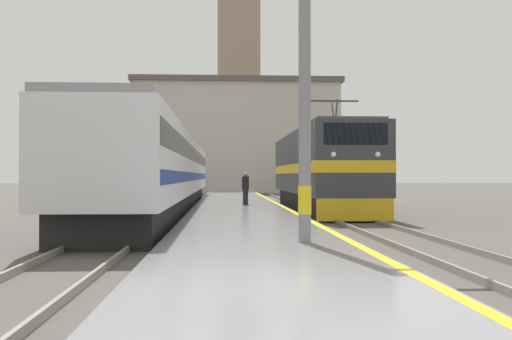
{
  "coord_description": "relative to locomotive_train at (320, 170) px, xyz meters",
  "views": [
    {
      "loc": [
        -0.77,
        -7.84,
        1.71
      ],
      "look_at": [
        1.13,
        26.57,
        2.04
      ],
      "focal_mm": 42.0,
      "sensor_mm": 36.0,
      "label": 1
    }
  ],
  "objects": [
    {
      "name": "platform",
      "position": [
        -3.95,
        3.82,
        -1.86
      ],
      "size": [
        4.24,
        140.0,
        0.3
      ],
      "color": "gray",
      "rests_on": "ground"
    },
    {
      "name": "passenger_train",
      "position": [
        -7.53,
        0.49,
        -0.01
      ],
      "size": [
        2.92,
        33.53,
        3.68
      ],
      "color": "black",
      "rests_on": "ground"
    },
    {
      "name": "person_on_platform",
      "position": [
        -3.63,
        0.06,
        -0.88
      ],
      "size": [
        0.34,
        0.34,
        1.58
      ],
      "color": "#23232D",
      "rests_on": "platform"
    },
    {
      "name": "rail_track_far",
      "position": [
        -7.53,
        3.82,
        -1.98
      ],
      "size": [
        2.83,
        140.0,
        0.16
      ],
      "color": "#514C47",
      "rests_on": "ground"
    },
    {
      "name": "catenary_mast",
      "position": [
        -2.85,
        -16.45,
        2.09
      ],
      "size": [
        3.29,
        0.28,
        7.54
      ],
      "color": "gray",
      "rests_on": "platform"
    },
    {
      "name": "ground_plane",
      "position": [
        -3.95,
        8.82,
        -2.01
      ],
      "size": [
        200.0,
        200.0,
        0.0
      ],
      "primitive_type": "plane",
      "color": "#514C47"
    },
    {
      "name": "locomotive_train",
      "position": [
        0.0,
        0.0,
        0.0
      ],
      "size": [
        2.92,
        16.17,
        4.9
      ],
      "color": "black",
      "rests_on": "ground"
    },
    {
      "name": "clock_tower",
      "position": [
        -2.88,
        42.07,
        14.9
      ],
      "size": [
        6.16,
        6.16,
        31.79
      ],
      "color": "gray",
      "rests_on": "ground"
    },
    {
      "name": "rail_track_near",
      "position": [
        0.0,
        3.82,
        -1.98
      ],
      "size": [
        2.84,
        140.0,
        0.16
      ],
      "color": "#514C47",
      "rests_on": "ground"
    },
    {
      "name": "station_building",
      "position": [
        -3.37,
        30.84,
        3.58
      ],
      "size": [
        20.24,
        8.23,
        11.12
      ],
      "color": "#B7B2A3",
      "rests_on": "ground"
    }
  ]
}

